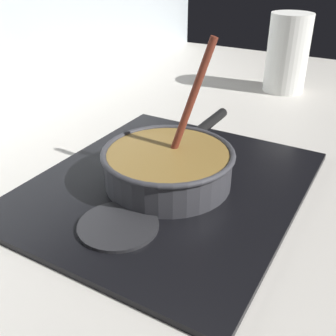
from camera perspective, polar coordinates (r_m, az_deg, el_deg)
ground at (r=0.75m, az=13.10°, el=-7.49°), size 2.40×1.60×0.04m
hob_plate at (r=0.79m, az=0.00°, el=-2.45°), size 0.56×0.48×0.01m
burner_ring at (r=0.78m, az=0.00°, el=-1.82°), size 0.17×0.17×0.01m
spare_burner at (r=0.67m, az=-7.01°, el=-8.03°), size 0.13×0.13×0.01m
cooking_pan at (r=0.76m, az=0.08°, el=0.42°), size 0.38×0.25×0.27m
paper_towel_roll at (r=1.36m, az=16.47°, el=15.24°), size 0.13×0.13×0.24m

